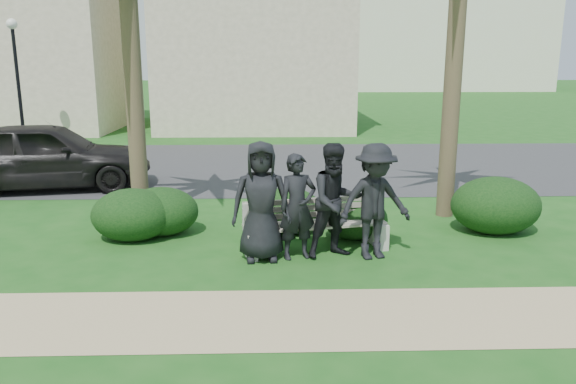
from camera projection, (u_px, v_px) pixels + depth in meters
name	position (u px, v px, depth m)	size (l,w,h in m)	color
ground	(295.00, 263.00, 8.26)	(160.00, 160.00, 0.00)	#1A5016
footpath	(302.00, 318.00, 6.51)	(30.00, 1.60, 0.01)	tan
asphalt_street	(284.00, 165.00, 16.05)	(160.00, 8.00, 0.01)	#2D2D30
stucco_bldg_left	(5.00, 43.00, 24.60)	(10.40, 8.40, 7.30)	#BFB28F
stucco_bldg_right	(256.00, 43.00, 24.91)	(8.40, 8.40, 7.30)	#BFB28F
street_lamp	(16.00, 60.00, 19.01)	(0.36, 0.36, 4.29)	black
park_bench	(316.00, 229.00, 8.74)	(2.33, 0.96, 0.78)	gray
man_a	(261.00, 201.00, 8.24)	(0.87, 0.57, 1.79)	black
man_b	(298.00, 207.00, 8.32)	(0.58, 0.38, 1.59)	black
man_c	(336.00, 201.00, 8.37)	(0.84, 0.66, 1.74)	black
man_d	(375.00, 202.00, 8.31)	(1.13, 0.65, 1.75)	black
hedge_a	(161.00, 210.00, 9.59)	(1.29, 1.06, 0.84)	black
hedge_b	(132.00, 213.00, 9.32)	(1.35, 1.11, 0.88)	black
hedge_c	(287.00, 209.00, 9.71)	(1.23, 1.02, 0.80)	black
hedge_d	(355.00, 217.00, 9.37)	(1.09, 0.90, 0.71)	black
hedge_f	(496.00, 204.00, 9.70)	(1.53, 1.27, 1.00)	black
car_a	(46.00, 155.00, 12.89)	(1.86, 4.63, 1.58)	black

